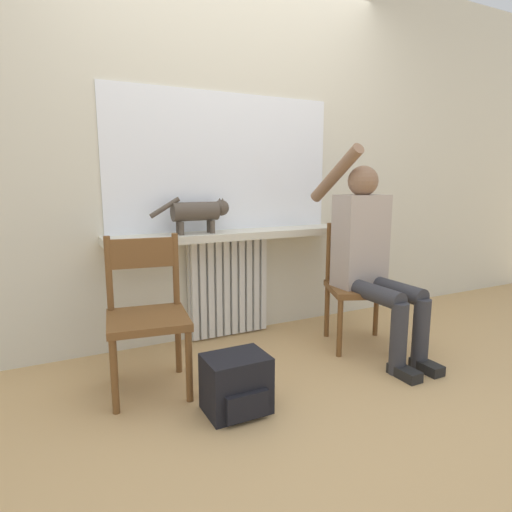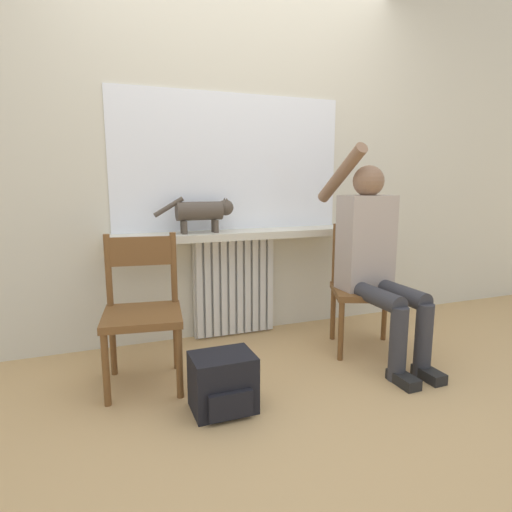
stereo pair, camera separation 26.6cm
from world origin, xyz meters
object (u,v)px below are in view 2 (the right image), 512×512
object	(u,v)px
cat	(204,211)
backpack	(223,383)
person	(374,254)
chair_left	(142,309)
chair_right	(364,286)

from	to	relation	value
cat	backpack	world-z (taller)	cat
person	backpack	size ratio (longest dim) A/B	4.41
person	chair_left	bearing A→B (deg)	175.40
chair_left	cat	distance (m)	0.82
person	backpack	xyz separation A→B (m)	(-1.11, -0.33, -0.53)
cat	chair_left	bearing A→B (deg)	-135.99
person	chair_right	bearing A→B (deg)	82.27
cat	person	bearing A→B (deg)	-30.77
chair_left	person	distance (m)	1.46
person	cat	bearing A→B (deg)	149.23
chair_right	cat	bearing A→B (deg)	178.07
chair_right	backpack	distance (m)	1.24
person	cat	xyz separation A→B (m)	(-0.96, 0.57, 0.26)
chair_left	person	xyz separation A→B (m)	(1.43, -0.12, 0.24)
chair_left	backpack	size ratio (longest dim) A/B	2.71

